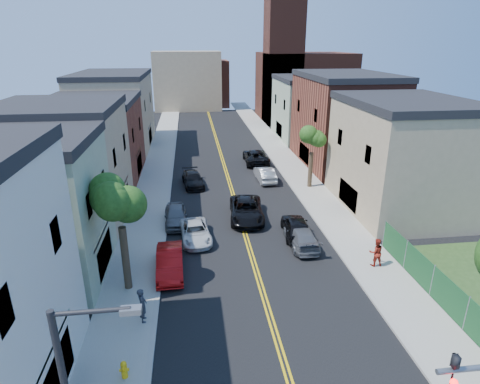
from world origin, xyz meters
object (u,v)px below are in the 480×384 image
object	(u,v)px
red_sedan	(170,262)
black_car_left	(193,179)
pedestrian_left	(142,305)
fire_hydrant	(124,369)
black_car_right	(296,227)
pedestrian_right	(376,252)
dark_car_right_far	(256,156)
grey_car_left	(176,215)
silver_car_right	(265,174)
grey_car_right	(301,237)
white_pickup	(195,232)
black_suv_lane	(246,210)

from	to	relation	value
red_sedan	black_car_left	distance (m)	16.55
pedestrian_left	fire_hydrant	distance (m)	3.84
black_car_right	pedestrian_right	world-z (taller)	pedestrian_right
black_car_left	pedestrian_right	size ratio (longest dim) A/B	2.46
black_car_left	dark_car_right_far	bearing A→B (deg)	36.75
red_sedan	grey_car_left	bearing A→B (deg)	86.50
grey_car_left	silver_car_right	bearing A→B (deg)	43.84
black_car_left	grey_car_right	distance (m)	15.83
black_car_right	pedestrian_right	bearing A→B (deg)	132.94
white_pickup	black_suv_lane	size ratio (longest dim) A/B	0.79
dark_car_right_far	black_car_right	bearing A→B (deg)	90.68
black_car_left	dark_car_right_far	xyz separation A→B (m)	(7.71, 7.38, 0.13)
black_car_left	fire_hydrant	world-z (taller)	black_car_left
pedestrian_right	grey_car_right	bearing A→B (deg)	-39.67
red_sedan	fire_hydrant	bearing A→B (deg)	-102.89
white_pickup	dark_car_right_far	world-z (taller)	dark_car_right_far
black_car_left	pedestrian_right	world-z (taller)	pedestrian_right
black_car_left	black_car_right	distance (m)	14.59
grey_car_left	grey_car_right	distance (m)	10.30
black_suv_lane	fire_hydrant	world-z (taller)	black_suv_lane
black_suv_lane	pedestrian_left	size ratio (longest dim) A/B	3.04
pedestrian_right	pedestrian_left	bearing A→B (deg)	16.88
dark_car_right_far	black_suv_lane	bearing A→B (deg)	79.12
silver_car_right	black_suv_lane	size ratio (longest dim) A/B	0.79
black_car_left	dark_car_right_far	distance (m)	10.67
red_sedan	black_car_right	world-z (taller)	black_car_right
black_car_right	red_sedan	bearing A→B (deg)	27.74
grey_car_left	black_car_right	distance (m)	9.72
dark_car_right_far	fire_hydrant	bearing A→B (deg)	72.17
red_sedan	grey_car_right	world-z (taller)	red_sedan
black_car_left	black_suv_lane	distance (m)	9.82
black_suv_lane	pedestrian_right	xyz separation A→B (m)	(7.28, -8.62, 0.30)
dark_car_right_far	pedestrian_left	world-z (taller)	pedestrian_left
fire_hydrant	pedestrian_right	bearing A→B (deg)	26.96
grey_car_right	black_suv_lane	world-z (taller)	black_suv_lane
red_sedan	grey_car_left	distance (m)	7.39
pedestrian_right	fire_hydrant	xyz separation A→B (m)	(-14.92, -7.59, -0.52)
grey_car_right	black_suv_lane	bearing A→B (deg)	-56.32
black_suv_lane	grey_car_right	bearing A→B (deg)	-52.11
grey_car_left	dark_car_right_far	world-z (taller)	dark_car_right_far
black_car_left	pedestrian_right	bearing A→B (deg)	-63.42
black_car_right	pedestrian_right	xyz separation A→B (m)	(3.98, -4.99, 0.31)
red_sedan	black_suv_lane	world-z (taller)	black_suv_lane
grey_car_left	pedestrian_right	distance (m)	15.54
silver_car_right	pedestrian_left	xyz separation A→B (m)	(-10.50, -21.87, 0.35)
pedestrian_left	pedestrian_right	bearing A→B (deg)	-82.74
grey_car_right	silver_car_right	size ratio (longest dim) A/B	1.03
grey_car_left	dark_car_right_far	distance (m)	18.86
pedestrian_right	fire_hydrant	world-z (taller)	pedestrian_right
grey_car_right	pedestrian_left	bearing A→B (deg)	35.63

